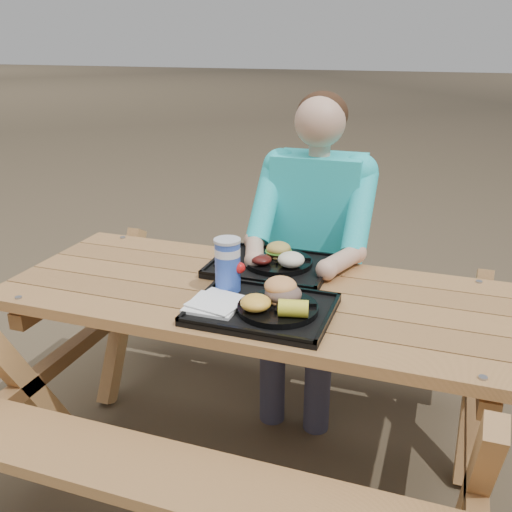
% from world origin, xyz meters
% --- Properties ---
extents(ground, '(60.00, 60.00, 0.00)m').
position_xyz_m(ground, '(0.00, 0.00, 0.00)').
color(ground, '#999999').
rests_on(ground, ground).
extents(picnic_table, '(1.80, 1.49, 0.75)m').
position_xyz_m(picnic_table, '(0.00, 0.00, 0.38)').
color(picnic_table, '#999999').
rests_on(picnic_table, ground).
extents(tray_near, '(0.45, 0.35, 0.02)m').
position_xyz_m(tray_near, '(0.08, -0.17, 0.76)').
color(tray_near, black).
rests_on(tray_near, picnic_table).
extents(tray_far, '(0.45, 0.35, 0.02)m').
position_xyz_m(tray_far, '(-0.01, 0.20, 0.76)').
color(tray_far, black).
rests_on(tray_far, picnic_table).
extents(plate_near, '(0.26, 0.26, 0.02)m').
position_xyz_m(plate_near, '(0.13, -0.17, 0.78)').
color(plate_near, black).
rests_on(plate_near, tray_near).
extents(plate_far, '(0.26, 0.26, 0.02)m').
position_xyz_m(plate_far, '(0.02, 0.21, 0.78)').
color(plate_far, black).
rests_on(plate_far, tray_far).
extents(napkin_stack, '(0.17, 0.17, 0.02)m').
position_xyz_m(napkin_stack, '(-0.07, -0.21, 0.78)').
color(napkin_stack, white).
rests_on(napkin_stack, tray_near).
extents(soda_cup, '(0.09, 0.09, 0.18)m').
position_xyz_m(soda_cup, '(-0.08, -0.07, 0.86)').
color(soda_cup, '#173DB1').
rests_on(soda_cup, tray_near).
extents(condiment_bbq, '(0.05, 0.05, 0.03)m').
position_xyz_m(condiment_bbq, '(0.08, -0.03, 0.79)').
color(condiment_bbq, black).
rests_on(condiment_bbq, tray_near).
extents(condiment_mustard, '(0.06, 0.06, 0.03)m').
position_xyz_m(condiment_mustard, '(0.13, -0.04, 0.79)').
color(condiment_mustard, gold).
rests_on(condiment_mustard, tray_near).
extents(sandwich, '(0.11, 0.11, 0.12)m').
position_xyz_m(sandwich, '(0.14, -0.13, 0.85)').
color(sandwich, '#EB9753').
rests_on(sandwich, plate_near).
extents(mac_cheese, '(0.10, 0.10, 0.05)m').
position_xyz_m(mac_cheese, '(0.08, -0.23, 0.81)').
color(mac_cheese, yellow).
rests_on(mac_cheese, plate_near).
extents(corn_cob, '(0.11, 0.11, 0.05)m').
position_xyz_m(corn_cob, '(0.20, -0.23, 0.82)').
color(corn_cob, yellow).
rests_on(corn_cob, plate_near).
extents(cutlery_far, '(0.10, 0.18, 0.01)m').
position_xyz_m(cutlery_far, '(-0.19, 0.21, 0.77)').
color(cutlery_far, black).
rests_on(cutlery_far, tray_far).
extents(burger, '(0.10, 0.10, 0.09)m').
position_xyz_m(burger, '(0.01, 0.25, 0.83)').
color(burger, gold).
rests_on(burger, plate_far).
extents(baked_beans, '(0.08, 0.08, 0.04)m').
position_xyz_m(baked_beans, '(-0.03, 0.15, 0.81)').
color(baked_beans, '#49110E').
rests_on(baked_beans, plate_far).
extents(potato_salad, '(0.10, 0.10, 0.06)m').
position_xyz_m(potato_salad, '(0.08, 0.16, 0.82)').
color(potato_salad, '#EFE7CA').
rests_on(potato_salad, plate_far).
extents(diner, '(0.48, 0.84, 1.28)m').
position_xyz_m(diner, '(0.08, 0.58, 0.64)').
color(diner, teal).
rests_on(diner, ground).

